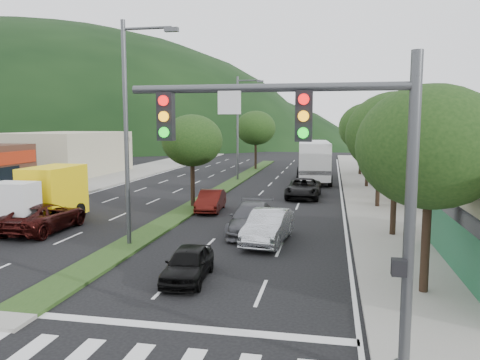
% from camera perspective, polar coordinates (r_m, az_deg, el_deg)
% --- Properties ---
extents(ground, '(160.00, 160.00, 0.00)m').
position_cam_1_polar(ground, '(15.59, -25.97, -14.68)').
color(ground, black).
rests_on(ground, ground).
extents(sidewalk_right, '(5.00, 90.00, 0.15)m').
position_cam_1_polar(sidewalk_right, '(37.04, 16.45, -1.87)').
color(sidewalk_right, gray).
rests_on(sidewalk_right, ground).
extents(sidewalk_left, '(6.00, 90.00, 0.15)m').
position_cam_1_polar(sidewalk_left, '(42.93, -19.80, -0.82)').
color(sidewalk_left, gray).
rests_on(sidewalk_left, ground).
extents(median, '(1.60, 56.00, 0.12)m').
position_cam_1_polar(median, '(40.84, -1.69, -0.81)').
color(median, '#1A3312').
rests_on(median, ground).
extents(traffic_signal, '(6.12, 0.40, 7.00)m').
position_cam_1_polar(traffic_signal, '(9.97, 11.35, 1.56)').
color(traffic_signal, '#47494C').
rests_on(traffic_signal, ground).
extents(bldg_left_far, '(9.00, 14.00, 4.60)m').
position_cam_1_polar(bldg_left_far, '(53.48, -20.48, 2.99)').
color(bldg_left_far, '#BCB695').
rests_on(bldg_left_far, ground).
extents(bldg_right_far, '(10.00, 16.00, 5.20)m').
position_cam_1_polar(bldg_right_far, '(56.53, 21.87, 3.43)').
color(bldg_right_far, '#BCB695').
rests_on(bldg_right_far, ground).
extents(hill_far, '(176.00, 132.00, 82.00)m').
position_cam_1_polar(hill_far, '(150.67, -25.16, 4.15)').
color(hill_far, black).
rests_on(hill_far, ground).
extents(tree_r_a, '(4.60, 4.60, 6.63)m').
position_cam_1_polar(tree_r_a, '(15.77, 22.19, 3.74)').
color(tree_r_a, black).
rests_on(tree_r_a, sidewalk_right).
extents(tree_r_b, '(4.80, 4.80, 6.94)m').
position_cam_1_polar(tree_r_b, '(23.66, 18.52, 5.31)').
color(tree_r_b, black).
rests_on(tree_r_b, sidewalk_right).
extents(tree_r_c, '(4.40, 4.40, 6.48)m').
position_cam_1_polar(tree_r_c, '(31.62, 16.66, 5.17)').
color(tree_r_c, black).
rests_on(tree_r_c, sidewalk_right).
extents(tree_r_d, '(5.00, 5.00, 7.17)m').
position_cam_1_polar(tree_r_d, '(41.57, 15.37, 6.16)').
color(tree_r_d, black).
rests_on(tree_r_d, sidewalk_right).
extents(tree_r_e, '(4.60, 4.60, 6.71)m').
position_cam_1_polar(tree_r_e, '(51.56, 14.55, 5.96)').
color(tree_r_e, black).
rests_on(tree_r_e, sidewalk_right).
extents(tree_med_near, '(4.00, 4.00, 6.02)m').
position_cam_1_polar(tree_med_near, '(30.82, -5.85, 4.79)').
color(tree_med_near, black).
rests_on(tree_med_near, median).
extents(tree_med_far, '(4.80, 4.80, 6.94)m').
position_cam_1_polar(tree_med_far, '(56.19, 1.93, 6.36)').
color(tree_med_far, black).
rests_on(tree_med_far, median).
extents(streetlight_near, '(2.60, 0.25, 10.00)m').
position_cam_1_polar(streetlight_near, '(21.35, -13.25, 6.82)').
color(streetlight_near, '#47494C').
rests_on(streetlight_near, ground).
extents(streetlight_mid, '(2.60, 0.25, 10.00)m').
position_cam_1_polar(streetlight_mid, '(45.32, -0.05, 6.96)').
color(streetlight_mid, '#47494C').
rests_on(streetlight_mid, ground).
extents(sedan_silver, '(2.08, 4.77, 1.52)m').
position_cam_1_polar(sedan_silver, '(21.97, 3.47, -5.69)').
color(sedan_silver, '#B0B3B9').
rests_on(sedan_silver, ground).
extents(suv_maroon, '(2.46, 5.30, 1.47)m').
position_cam_1_polar(suv_maroon, '(26.27, -22.76, -4.19)').
color(suv_maroon, black).
rests_on(suv_maroon, ground).
extents(car_queue_a, '(1.63, 3.60, 1.20)m').
position_cam_1_polar(car_queue_a, '(16.97, -6.35, -10.10)').
color(car_queue_a, black).
rests_on(car_queue_a, ground).
extents(car_queue_b, '(2.30, 5.23, 1.49)m').
position_cam_1_polar(car_queue_b, '(23.76, 1.46, -4.75)').
color(car_queue_b, '#444449').
rests_on(car_queue_b, ground).
extents(car_queue_c, '(1.72, 4.13, 1.33)m').
position_cam_1_polar(car_queue_c, '(29.82, -3.57, -2.53)').
color(car_queue_c, '#440F0B').
rests_on(car_queue_c, ground).
extents(car_queue_d, '(2.55, 5.29, 1.45)m').
position_cam_1_polar(car_queue_d, '(35.27, 7.75, -1.01)').
color(car_queue_d, black).
rests_on(car_queue_d, ground).
extents(box_truck, '(2.59, 6.34, 3.10)m').
position_cam_1_polar(box_truck, '(28.37, -22.54, -1.90)').
color(box_truck, silver).
rests_on(box_truck, ground).
extents(motorhome, '(3.68, 10.09, 3.81)m').
position_cam_1_polar(motorhome, '(45.42, 8.98, 2.39)').
color(motorhome, silver).
rests_on(motorhome, ground).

